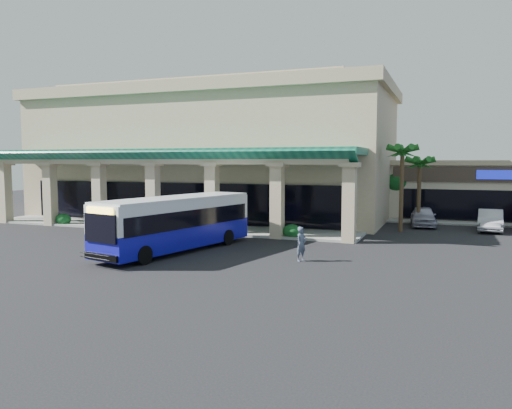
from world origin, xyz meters
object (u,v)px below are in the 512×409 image
at_px(car_white, 490,220).
at_px(transit_bus, 176,224).
at_px(car_silver, 423,216).
at_px(pedestrian, 301,244).

bearing_deg(car_white, transit_bus, -134.36).
xyz_separation_m(transit_bus, car_silver, (11.93, 15.60, -0.73)).
xyz_separation_m(transit_bus, car_white, (16.39, 14.68, -0.73)).
height_order(transit_bus, car_silver, transit_bus).
relative_size(transit_bus, pedestrian, 6.28).
height_order(pedestrian, car_silver, pedestrian).
distance_m(car_silver, car_white, 4.56).
bearing_deg(car_white, car_silver, 172.21).
bearing_deg(car_silver, transit_bus, -132.58).
height_order(car_silver, car_white, car_silver).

